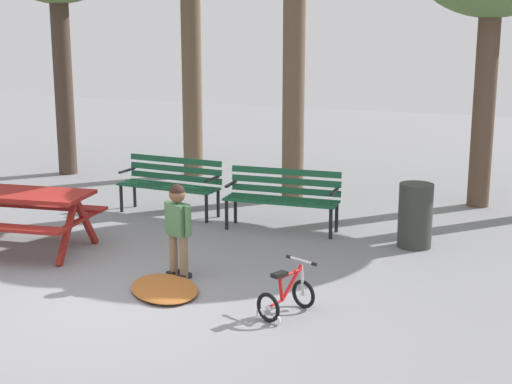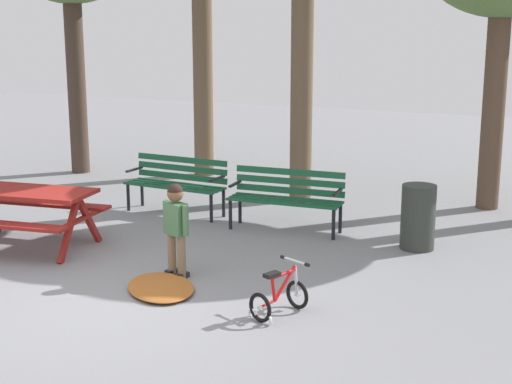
# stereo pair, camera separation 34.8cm
# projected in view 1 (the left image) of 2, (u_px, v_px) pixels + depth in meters

# --- Properties ---
(ground) EXTENTS (36.00, 36.00, 0.00)m
(ground) POSITION_uv_depth(u_px,v_px,m) (110.00, 301.00, 7.89)
(ground) COLOR gray
(picnic_table) EXTENTS (1.98, 1.60, 0.79)m
(picnic_table) POSITION_uv_depth(u_px,v_px,m) (20.00, 205.00, 9.52)
(picnic_table) COLOR maroon
(picnic_table) RESTS_ON ground
(park_bench_far_left) EXTENTS (1.62, 0.53, 0.85)m
(park_bench_far_left) POSITION_uv_depth(u_px,v_px,m) (171.00, 181.00, 11.37)
(park_bench_far_left) COLOR #195133
(park_bench_far_left) RESTS_ON ground
(park_bench_left) EXTENTS (1.63, 0.57, 0.85)m
(park_bench_left) POSITION_uv_depth(u_px,v_px,m) (283.00, 194.00, 10.49)
(park_bench_left) COLOR #195133
(park_bench_left) RESTS_ON ground
(child_standing) EXTENTS (0.40, 0.24, 1.09)m
(child_standing) POSITION_uv_depth(u_px,v_px,m) (178.00, 223.00, 8.48)
(child_standing) COLOR #7F664C
(child_standing) RESTS_ON ground
(kids_bicycle) EXTENTS (0.52, 0.63, 0.54)m
(kids_bicycle) POSITION_uv_depth(u_px,v_px,m) (286.00, 296.00, 7.46)
(kids_bicycle) COLOR black
(kids_bicycle) RESTS_ON ground
(leaf_pile) EXTENTS (1.20, 1.21, 0.07)m
(leaf_pile) POSITION_uv_depth(u_px,v_px,m) (164.00, 288.00, 8.15)
(leaf_pile) COLOR #9E5623
(leaf_pile) RESTS_ON ground
(trash_bin) EXTENTS (0.44, 0.44, 0.84)m
(trash_bin) POSITION_uv_depth(u_px,v_px,m) (415.00, 215.00, 9.69)
(trash_bin) COLOR #2D332D
(trash_bin) RESTS_ON ground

